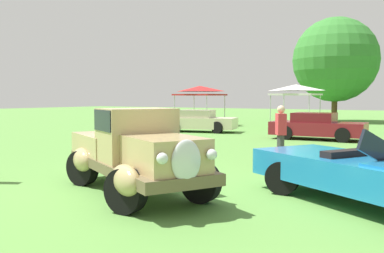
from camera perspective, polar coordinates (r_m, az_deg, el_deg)
ground_plane at (r=9.13m, az=-6.90°, el=-8.17°), size 120.00×120.00×0.00m
feature_pickup_truck at (r=8.46m, az=-7.71°, el=-3.18°), size 4.52×3.33×1.70m
neighbor_convertible at (r=7.98m, az=23.58°, el=-6.00°), size 4.83×3.77×1.40m
show_car_cream at (r=23.35m, az=1.00°, el=0.73°), size 4.27×2.61×1.22m
show_car_burgundy at (r=19.87m, az=16.58°, el=0.01°), size 4.17×1.84×1.22m
spectator_between_cars at (r=12.14m, az=11.96°, el=-0.85°), size 0.42×0.47×1.69m
canopy_tent_left_field at (r=28.92m, az=1.09°, el=4.97°), size 2.80×2.80×2.71m
canopy_tent_center_field at (r=26.58m, az=13.92°, el=4.94°), size 2.62×2.62×2.71m
treeline_far_left at (r=35.19m, az=18.89°, el=8.56°), size 6.61×6.61×8.17m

